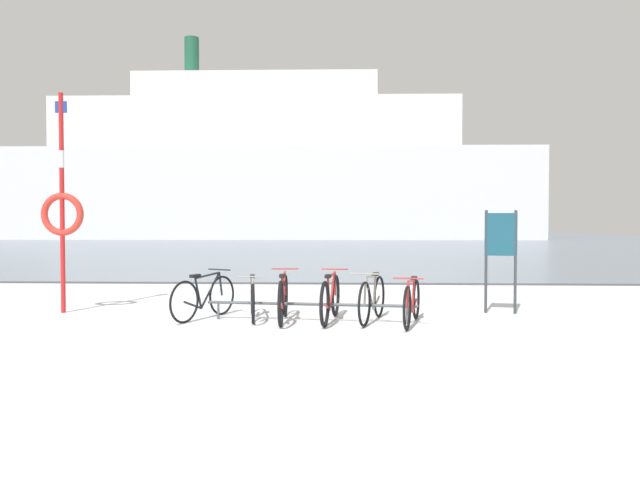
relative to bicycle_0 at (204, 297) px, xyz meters
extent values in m
cube|color=silver|center=(0.98, -5.29, -0.41)|extent=(80.00, 22.00, 0.08)
cube|color=slate|center=(0.98, 60.71, -0.41)|extent=(80.00, 110.00, 0.08)
cube|color=#47474C|center=(0.98, 5.71, -0.39)|extent=(80.00, 0.50, 0.05)
cylinder|color=#4C5156|center=(1.78, -0.18, -0.09)|extent=(3.42, 0.42, 0.05)
cylinder|color=#4C5156|center=(0.24, -0.02, -0.23)|extent=(0.04, 0.04, 0.28)
cylinder|color=#4C5156|center=(3.31, -0.35, -0.23)|extent=(0.04, 0.04, 0.28)
torus|color=black|center=(0.21, 0.43, -0.03)|extent=(0.33, 0.63, 0.68)
torus|color=black|center=(-0.21, -0.44, -0.03)|extent=(0.33, 0.63, 0.68)
cylinder|color=#1E2328|center=(0.07, 0.15, 0.10)|extent=(0.25, 0.47, 0.58)
cylinder|color=#1E2328|center=(-0.06, -0.13, 0.07)|extent=(0.11, 0.18, 0.52)
cylinder|color=#1E2328|center=(0.04, 0.08, 0.35)|extent=(0.30, 0.58, 0.08)
cylinder|color=#1E2328|center=(-0.12, -0.25, -0.10)|extent=(0.22, 0.40, 0.19)
cylinder|color=#1E2328|center=(0.19, 0.40, 0.18)|extent=(0.08, 0.11, 0.41)
cube|color=black|center=(-0.10, -0.20, 0.37)|extent=(0.16, 0.21, 0.05)
cylinder|color=#1E2328|center=(0.18, 0.37, 0.43)|extent=(0.43, 0.22, 0.02)
torus|color=black|center=(0.88, -0.43, -0.05)|extent=(0.15, 0.64, 0.64)
torus|color=black|center=(0.71, 0.56, -0.05)|extent=(0.15, 0.64, 0.64)
cylinder|color=gray|center=(0.83, -0.11, 0.07)|extent=(0.12, 0.53, 0.54)
cylinder|color=gray|center=(0.77, 0.21, 0.05)|extent=(0.07, 0.19, 0.48)
cylinder|color=gray|center=(0.82, -0.04, 0.30)|extent=(0.15, 0.65, 0.08)
cylinder|color=gray|center=(0.75, 0.35, -0.12)|extent=(0.11, 0.44, 0.18)
cylinder|color=gray|center=(0.88, -0.40, 0.14)|extent=(0.05, 0.12, 0.38)
cube|color=black|center=(0.76, 0.28, 0.32)|extent=(0.11, 0.21, 0.05)
cylinder|color=gray|center=(0.87, -0.36, 0.38)|extent=(0.46, 0.10, 0.02)
torus|color=black|center=(1.32, 0.33, -0.01)|extent=(0.08, 0.71, 0.71)
torus|color=black|center=(1.35, -0.70, -0.01)|extent=(0.08, 0.71, 0.71)
cylinder|color=#B22D2D|center=(1.33, 0.00, 0.12)|extent=(0.05, 0.54, 0.60)
cylinder|color=#B22D2D|center=(1.34, -0.34, 0.09)|extent=(0.04, 0.19, 0.53)
cylinder|color=#B22D2D|center=(1.33, -0.08, 0.38)|extent=(0.06, 0.67, 0.09)
cylinder|color=#B22D2D|center=(1.34, -0.48, -0.09)|extent=(0.05, 0.45, 0.19)
cylinder|color=#B22D2D|center=(1.32, 0.29, 0.20)|extent=(0.04, 0.11, 0.42)
cube|color=black|center=(1.34, -0.41, 0.39)|extent=(0.09, 0.20, 0.05)
cylinder|color=#B22D2D|center=(1.32, 0.25, 0.45)|extent=(0.46, 0.04, 0.02)
torus|color=black|center=(2.17, 0.39, -0.01)|extent=(0.15, 0.71, 0.71)
torus|color=black|center=(2.02, -0.69, -0.01)|extent=(0.15, 0.71, 0.71)
cylinder|color=#B22D2D|center=(2.12, 0.04, 0.11)|extent=(0.11, 0.57, 0.59)
cylinder|color=#B22D2D|center=(2.08, -0.31, 0.09)|extent=(0.06, 0.20, 0.53)
cylinder|color=#B22D2D|center=(2.11, -0.04, 0.37)|extent=(0.13, 0.71, 0.08)
cylinder|color=#B22D2D|center=(2.06, -0.46, -0.09)|extent=(0.10, 0.48, 0.19)
cylinder|color=#B22D2D|center=(2.17, 0.35, 0.19)|extent=(0.05, 0.12, 0.42)
cube|color=black|center=(2.06, -0.39, 0.39)|extent=(0.11, 0.21, 0.05)
cylinder|color=#B22D2D|center=(2.16, 0.31, 0.45)|extent=(0.46, 0.09, 0.02)
torus|color=black|center=(2.63, -0.64, -0.02)|extent=(0.24, 0.68, 0.70)
torus|color=black|center=(2.91, 0.30, -0.02)|extent=(0.24, 0.68, 0.70)
cylinder|color=gray|center=(2.72, -0.33, 0.11)|extent=(0.18, 0.51, 0.59)
cylinder|color=gray|center=(2.82, -0.03, 0.09)|extent=(0.09, 0.19, 0.53)
cylinder|color=gray|center=(2.74, -0.26, 0.37)|extent=(0.22, 0.63, 0.09)
cylinder|color=gray|center=(2.85, 0.10, -0.09)|extent=(0.16, 0.42, 0.19)
cylinder|color=gray|center=(2.64, -0.60, 0.19)|extent=(0.07, 0.12, 0.42)
cube|color=black|center=(2.84, 0.04, 0.38)|extent=(0.13, 0.21, 0.05)
cylinder|color=gray|center=(2.65, -0.57, 0.44)|extent=(0.45, 0.15, 0.02)
torus|color=black|center=(3.25, -0.90, -0.04)|extent=(0.21, 0.65, 0.66)
torus|color=black|center=(3.51, 0.10, -0.04)|extent=(0.21, 0.65, 0.66)
cylinder|color=#B22D2D|center=(3.34, -0.57, 0.08)|extent=(0.17, 0.54, 0.56)
cylinder|color=#B22D2D|center=(3.42, -0.25, 0.06)|extent=(0.08, 0.19, 0.50)
cylinder|color=#B22D2D|center=(3.36, -0.50, 0.33)|extent=(0.20, 0.67, 0.08)
cylinder|color=#B22D2D|center=(3.46, -0.11, -0.11)|extent=(0.15, 0.45, 0.18)
cylinder|color=#B22D2D|center=(3.26, -0.86, 0.16)|extent=(0.06, 0.12, 0.39)
cube|color=black|center=(3.44, -0.17, 0.34)|extent=(0.13, 0.21, 0.05)
cylinder|color=#B22D2D|center=(3.27, -0.83, 0.40)|extent=(0.45, 0.14, 0.02)
cylinder|color=#33383D|center=(4.83, 0.84, 0.54)|extent=(0.05, 0.05, 1.82)
cylinder|color=#33383D|center=(5.32, 0.75, 0.54)|extent=(0.05, 0.05, 1.82)
cube|color=navy|center=(5.07, 0.80, 1.03)|extent=(0.55, 0.14, 0.75)
cylinder|color=red|center=(-2.66, 0.57, 1.58)|extent=(0.08, 0.08, 3.88)
cylinder|color=white|center=(-2.66, 0.57, 2.35)|extent=(0.09, 0.09, 0.30)
torus|color=red|center=(-2.66, 0.57, 1.38)|extent=(0.77, 0.12, 0.77)
cube|color=navy|center=(-2.66, 0.57, 3.27)|extent=(0.20, 0.03, 0.20)
cube|color=white|center=(-5.28, 50.76, 4.23)|extent=(54.76, 9.20, 9.19)
cube|color=white|center=(-6.65, 50.73, 11.35)|extent=(41.09, 7.73, 5.05)
cube|color=white|center=(-6.65, 50.73, 15.16)|extent=(24.68, 6.22, 2.57)
cylinder|color=#1E593F|center=(-13.48, 50.63, 18.52)|extent=(1.50, 1.50, 4.13)
camera|label=1|loc=(2.30, -9.46, 1.21)|focal=32.44mm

